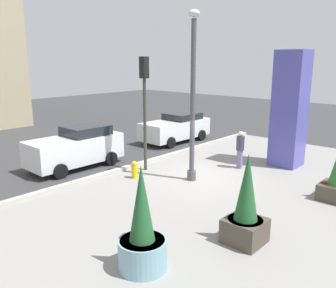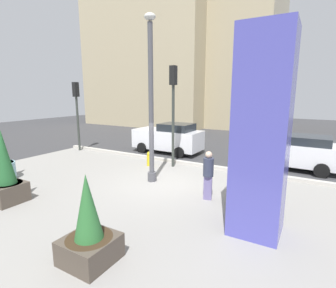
# 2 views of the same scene
# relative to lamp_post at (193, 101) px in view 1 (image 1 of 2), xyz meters

# --- Properties ---
(ground_plane) EXTENTS (60.00, 60.00, 0.00)m
(ground_plane) POSITION_rel_lamp_post_xyz_m (0.54, 3.95, -3.25)
(ground_plane) COLOR #38383A
(plaza_pavement) EXTENTS (18.00, 10.00, 0.02)m
(plaza_pavement) POSITION_rel_lamp_post_xyz_m (0.54, -2.05, -3.25)
(plaza_pavement) COLOR gray
(plaza_pavement) RESTS_ON ground_plane
(curb_strip) EXTENTS (18.00, 0.24, 0.16)m
(curb_strip) POSITION_rel_lamp_post_xyz_m (0.54, 3.07, -3.17)
(curb_strip) COLOR #B7B2A8
(curb_strip) RESTS_ON ground_plane
(lamp_post) EXTENTS (0.44, 0.44, 6.66)m
(lamp_post) POSITION_rel_lamp_post_xyz_m (0.00, 0.00, 0.00)
(lamp_post) COLOR #4C4C51
(lamp_post) RESTS_ON ground_plane
(art_pillar_blue) EXTENTS (1.28, 1.28, 5.27)m
(art_pillar_blue) POSITION_rel_lamp_post_xyz_m (4.65, -1.95, -0.61)
(art_pillar_blue) COLOR #4C4CAD
(art_pillar_blue) RESTS_ON ground_plane
(potted_plant_by_pillar) EXTENTS (1.00, 1.00, 2.52)m
(potted_plant_by_pillar) POSITION_rel_lamp_post_xyz_m (-3.06, -4.26, -2.26)
(potted_plant_by_pillar) COLOR #4C4238
(potted_plant_by_pillar) RESTS_ON ground_plane
(potted_plant_near_right) EXTENTS (1.16, 1.16, 2.57)m
(potted_plant_near_right) POSITION_rel_lamp_post_xyz_m (-5.78, -3.10, -2.36)
(potted_plant_near_right) COLOR #7AA8B7
(potted_plant_near_right) RESTS_ON ground_plane
(fire_hydrant) EXTENTS (0.36, 0.26, 0.75)m
(fire_hydrant) POSITION_rel_lamp_post_xyz_m (-1.42, 1.90, -2.88)
(fire_hydrant) COLOR gold
(fire_hydrant) RESTS_ON ground_plane
(traffic_light_corner) EXTENTS (0.28, 0.42, 4.97)m
(traffic_light_corner) POSITION_rel_lamp_post_xyz_m (-0.31, 2.40, 0.09)
(traffic_light_corner) COLOR #333833
(traffic_light_corner) RESTS_ON ground_plane
(car_curb_east) EXTENTS (4.52, 2.16, 1.68)m
(car_curb_east) POSITION_rel_lamp_post_xyz_m (4.96, 5.14, -2.39)
(car_curb_east) COLOR silver
(car_curb_east) RESTS_ON ground_plane
(car_intersection) EXTENTS (4.32, 2.07, 1.87)m
(car_intersection) POSITION_rel_lamp_post_xyz_m (-2.10, 5.07, -2.31)
(car_intersection) COLOR silver
(car_intersection) RESTS_ON ground_plane
(pedestrian_by_curb) EXTENTS (0.44, 0.44, 1.73)m
(pedestrian_by_curb) POSITION_rel_lamp_post_xyz_m (2.75, -0.61, -2.28)
(pedestrian_by_curb) COLOR slate
(pedestrian_by_curb) RESTS_ON ground_plane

